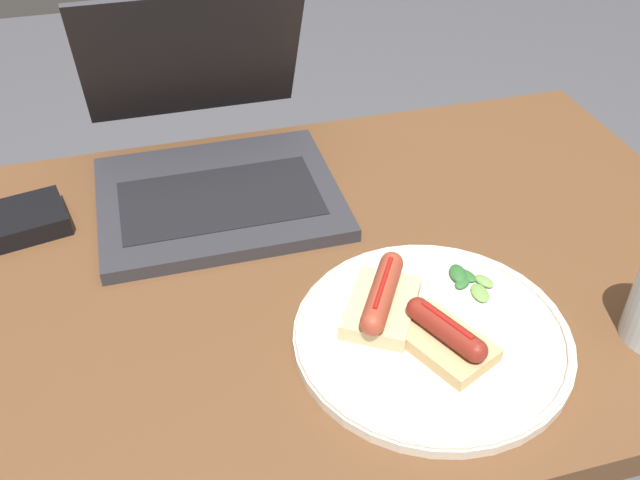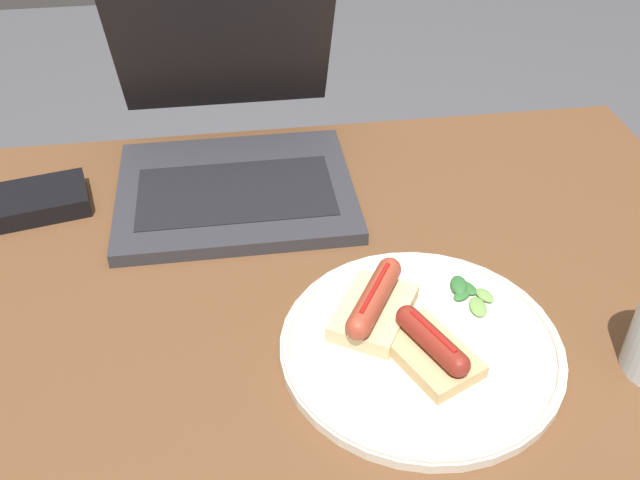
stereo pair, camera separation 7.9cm
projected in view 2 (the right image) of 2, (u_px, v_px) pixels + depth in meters
desk at (302, 319)px, 0.90m from camera, size 1.09×0.67×0.73m
laptop at (232, 148)px, 0.97m from camera, size 0.31×0.37×0.24m
plate at (421, 345)px, 0.73m from camera, size 0.29×0.29×0.02m
sausage_toast_left at (374, 306)px, 0.75m from camera, size 0.11×0.12×0.05m
sausage_toast_middle at (431, 348)px, 0.70m from camera, size 0.10×0.12×0.04m
salad_pile at (468, 292)px, 0.79m from camera, size 0.05×0.07×0.01m
external_drive at (37, 201)px, 0.93m from camera, size 0.14×0.11×0.03m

